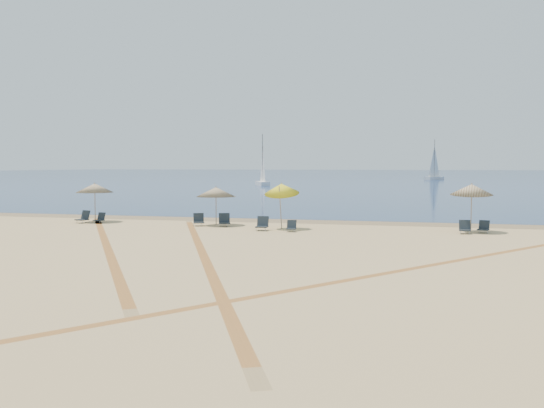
{
  "coord_description": "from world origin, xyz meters",
  "views": [
    {
      "loc": [
        8.44,
        -12.68,
        3.47
      ],
      "look_at": [
        0.0,
        20.0,
        1.3
      ],
      "focal_mm": 40.21,
      "sensor_mm": 36.0,
      "label": 1
    }
  ],
  "objects_px": {
    "umbrella_2": "(216,192)",
    "chair_5": "(224,221)",
    "umbrella_3": "(282,189)",
    "umbrella_4": "(472,189)",
    "umbrella_1": "(95,188)",
    "chair_3": "(100,218)",
    "chair_6": "(262,224)",
    "sailboat_2": "(263,170)",
    "chair_9": "(484,227)",
    "chair_7": "(291,227)",
    "chair_4": "(199,220)",
    "sailboat_0": "(434,168)",
    "chair_2": "(84,217)",
    "chair_8": "(465,228)"
  },
  "relations": [
    {
      "from": "chair_7",
      "to": "sailboat_2",
      "type": "bearing_deg",
      "value": 101.72
    },
    {
      "from": "umbrella_2",
      "to": "chair_5",
      "type": "height_order",
      "value": "umbrella_2"
    },
    {
      "from": "umbrella_2",
      "to": "chair_5",
      "type": "xyz_separation_m",
      "value": [
        0.73,
        -0.65,
        -1.59
      ]
    },
    {
      "from": "chair_2",
      "to": "chair_6",
      "type": "relative_size",
      "value": 1.13
    },
    {
      "from": "chair_3",
      "to": "chair_6",
      "type": "height_order",
      "value": "chair_6"
    },
    {
      "from": "chair_3",
      "to": "chair_5",
      "type": "bearing_deg",
      "value": 9.66
    },
    {
      "from": "chair_7",
      "to": "sailboat_0",
      "type": "relative_size",
      "value": 0.07
    },
    {
      "from": "umbrella_1",
      "to": "umbrella_3",
      "type": "distance_m",
      "value": 12.09
    },
    {
      "from": "umbrella_4",
      "to": "chair_4",
      "type": "distance_m",
      "value": 15.0
    },
    {
      "from": "umbrella_1",
      "to": "chair_9",
      "type": "distance_m",
      "value": 22.61
    },
    {
      "from": "umbrella_2",
      "to": "umbrella_3",
      "type": "distance_m",
      "value": 4.28
    },
    {
      "from": "chair_2",
      "to": "sailboat_0",
      "type": "xyz_separation_m",
      "value": [
        21.2,
        115.29,
        2.51
      ]
    },
    {
      "from": "chair_6",
      "to": "chair_9",
      "type": "relative_size",
      "value": 1.03
    },
    {
      "from": "umbrella_4",
      "to": "chair_7",
      "type": "relative_size",
      "value": 4.16
    },
    {
      "from": "chair_8",
      "to": "sailboat_2",
      "type": "bearing_deg",
      "value": 113.57
    },
    {
      "from": "umbrella_1",
      "to": "umbrella_2",
      "type": "relative_size",
      "value": 1.05
    },
    {
      "from": "chair_2",
      "to": "chair_8",
      "type": "distance_m",
      "value": 21.85
    },
    {
      "from": "umbrella_4",
      "to": "chair_3",
      "type": "height_order",
      "value": "umbrella_4"
    },
    {
      "from": "chair_3",
      "to": "chair_9",
      "type": "height_order",
      "value": "chair_9"
    },
    {
      "from": "umbrella_3",
      "to": "umbrella_4",
      "type": "height_order",
      "value": "umbrella_3"
    },
    {
      "from": "chair_8",
      "to": "chair_9",
      "type": "bearing_deg",
      "value": 32.75
    },
    {
      "from": "umbrella_4",
      "to": "sailboat_0",
      "type": "bearing_deg",
      "value": 90.5
    },
    {
      "from": "umbrella_3",
      "to": "chair_3",
      "type": "bearing_deg",
      "value": 177.24
    },
    {
      "from": "chair_9",
      "to": "sailboat_2",
      "type": "distance_m",
      "value": 73.89
    },
    {
      "from": "umbrella_3",
      "to": "umbrella_4",
      "type": "xyz_separation_m",
      "value": [
        9.9,
        1.02,
        0.02
      ]
    },
    {
      "from": "chair_3",
      "to": "chair_8",
      "type": "distance_m",
      "value": 20.9
    },
    {
      "from": "umbrella_3",
      "to": "chair_5",
      "type": "height_order",
      "value": "umbrella_3"
    },
    {
      "from": "chair_9",
      "to": "sailboat_2",
      "type": "height_order",
      "value": "sailboat_2"
    },
    {
      "from": "umbrella_1",
      "to": "chair_5",
      "type": "bearing_deg",
      "value": -5.25
    },
    {
      "from": "umbrella_2",
      "to": "chair_4",
      "type": "relative_size",
      "value": 2.61
    },
    {
      "from": "umbrella_2",
      "to": "chair_6",
      "type": "bearing_deg",
      "value": -32.03
    },
    {
      "from": "chair_5",
      "to": "chair_7",
      "type": "relative_size",
      "value": 1.46
    },
    {
      "from": "sailboat_0",
      "to": "umbrella_1",
      "type": "bearing_deg",
      "value": -69.64
    },
    {
      "from": "chair_2",
      "to": "chair_4",
      "type": "distance_m",
      "value": 7.33
    },
    {
      "from": "chair_2",
      "to": "chair_5",
      "type": "bearing_deg",
      "value": 16.68
    },
    {
      "from": "chair_5",
      "to": "chair_3",
      "type": "bearing_deg",
      "value": 156.78
    },
    {
      "from": "chair_3",
      "to": "chair_8",
      "type": "xyz_separation_m",
      "value": [
        20.9,
        -0.52,
        0.03
      ]
    },
    {
      "from": "chair_7",
      "to": "umbrella_4",
      "type": "bearing_deg",
      "value": 9.26
    },
    {
      "from": "umbrella_3",
      "to": "chair_7",
      "type": "distance_m",
      "value": 2.44
    },
    {
      "from": "umbrella_4",
      "to": "sailboat_0",
      "type": "xyz_separation_m",
      "value": [
        -0.99,
        114.56,
        0.64
      ]
    },
    {
      "from": "chair_9",
      "to": "chair_7",
      "type": "bearing_deg",
      "value": -152.78
    },
    {
      "from": "umbrella_4",
      "to": "sailboat_0",
      "type": "relative_size",
      "value": 0.27
    },
    {
      "from": "chair_2",
      "to": "chair_3",
      "type": "distance_m",
      "value": 0.98
    },
    {
      "from": "chair_8",
      "to": "umbrella_4",
      "type": "bearing_deg",
      "value": 70.77
    },
    {
      "from": "umbrella_2",
      "to": "chair_7",
      "type": "distance_m",
      "value": 5.72
    },
    {
      "from": "chair_5",
      "to": "sailboat_2",
      "type": "height_order",
      "value": "sailboat_2"
    },
    {
      "from": "chair_5",
      "to": "chair_9",
      "type": "xyz_separation_m",
      "value": [
        13.91,
        0.25,
        -0.05
      ]
    },
    {
      "from": "chair_4",
      "to": "chair_9",
      "type": "relative_size",
      "value": 1.18
    },
    {
      "from": "umbrella_2",
      "to": "chair_2",
      "type": "distance_m",
      "value": 8.34
    },
    {
      "from": "chair_6",
      "to": "sailboat_2",
      "type": "bearing_deg",
      "value": 101.2
    }
  ]
}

